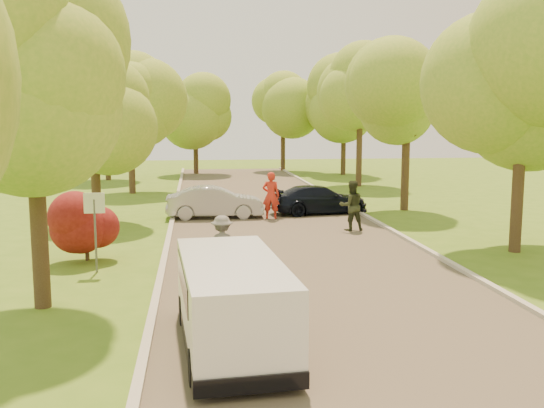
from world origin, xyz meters
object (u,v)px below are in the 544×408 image
minivan (232,301)px  skateboarder (222,245)px  dark_sedan (319,200)px  person_striped (271,195)px  longboard (223,275)px  person_olive (351,206)px  silver_sedan (215,202)px  street_sign (95,216)px

minivan → skateboarder: 4.92m
dark_sedan → person_striped: person_striped is taller
longboard → person_olive: 8.07m
minivan → dark_sedan: 16.07m
silver_sedan → person_striped: size_ratio=2.06×
minivan → skateboarder: size_ratio=2.90×
minivan → longboard: bearing=85.2°
street_sign → silver_sedan: bearing=68.4°
skateboarder → person_striped: person_striped is taller
longboard → person_striped: person_striped is taller
longboard → silver_sedan: bearing=-91.0°
street_sign → person_olive: (8.44, 5.20, -0.63)m
street_sign → silver_sedan: size_ratio=0.54×
dark_sedan → person_olive: (0.34, -4.21, 0.32)m
street_sign → person_striped: (5.81, 8.26, -0.58)m
person_striped → person_olive: 4.03m
person_olive → street_sign: bearing=28.4°
street_sign → dark_sedan: bearing=49.3°
minivan → longboard: 4.98m
silver_sedan → skateboarder: size_ratio=2.61×
person_olive → skateboarder: bearing=47.4°
silver_sedan → person_olive: 6.13m
minivan → silver_sedan: minivan is taller
person_olive → dark_sedan: bearing=-88.7°
minivan → silver_sedan: bearing=85.1°
minivan → person_striped: bearing=75.8°
dark_sedan → longboard: 11.46m
longboard → minivan: bearing=89.2°
street_sign → longboard: 3.80m
skateboarder → dark_sedan: bearing=-114.6°
street_sign → person_striped: 10.12m
skateboarder → person_striped: bearing=-105.0°
street_sign → minivan: bearing=-60.9°
skateboarder → silver_sedan: bearing=-91.0°
street_sign → person_striped: bearing=54.9°
silver_sedan → longboard: bearing=179.5°
dark_sedan → person_striped: size_ratio=2.18×
street_sign → dark_sedan: (8.10, 9.41, -0.94)m
silver_sedan → dark_sedan: 4.64m
skateboarder → person_striped: 9.59m
longboard → skateboarder: size_ratio=0.51×
person_olive → minivan: bearing=61.9°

